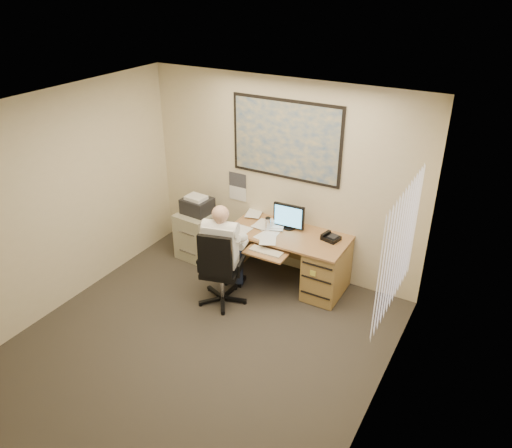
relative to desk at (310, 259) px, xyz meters
The scene contains 8 objects.
room_shell 2.19m from the desk, 108.16° to the right, with size 4.00×4.50×2.70m.
desk is the anchor object (origin of this frame).
world_map 1.60m from the desk, 150.02° to the left, with size 1.56×0.03×1.06m, color #1E4C93.
wall_calendar 1.51m from the desk, 165.61° to the left, with size 0.28×0.01×0.42m, color white.
window_blinds 2.06m from the desk, 39.17° to the right, with size 0.06×1.40×1.30m, color silver, non-canonical shape.
filing_cabinet 1.81m from the desk, behind, with size 0.54×0.64×0.97m.
office_chair 1.25m from the desk, 134.39° to the right, with size 0.79×0.79×1.08m.
person 1.20m from the desk, 136.60° to the right, with size 0.56×0.80×1.36m, color white, non-canonical shape.
Camera 1 is at (2.78, -3.39, 3.91)m, focal length 35.00 mm.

